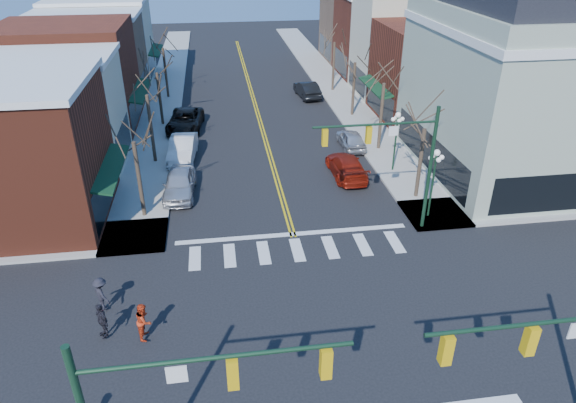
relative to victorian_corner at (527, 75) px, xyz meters
name	(u,v)px	position (x,y,z in m)	size (l,w,h in m)	color
ground	(320,330)	(-16.50, -14.50, -6.66)	(160.00, 160.00, 0.00)	black
sidewalk_left	(152,156)	(-25.25, 5.50, -6.58)	(3.50, 70.00, 0.15)	#9E9B93
sidewalk_right	(379,144)	(-7.75, 5.50, -6.58)	(3.50, 70.00, 0.15)	#9E9B93
bldg_left_brick_a	(5,157)	(-32.00, -2.75, -2.66)	(10.00, 8.50, 8.00)	maroon
bldg_left_stucco_a	(44,116)	(-32.00, 5.00, -2.91)	(10.00, 7.00, 7.50)	beige
bldg_left_brick_b	(69,78)	(-32.00, 13.00, -2.41)	(10.00, 9.00, 8.50)	maroon
bldg_left_tan	(89,59)	(-32.00, 21.25, -2.76)	(10.00, 7.50, 7.80)	#89654B
bldg_left_stucco_b	(103,41)	(-32.00, 29.00, -2.56)	(10.00, 8.00, 8.20)	beige
bldg_right_brick_a	(438,73)	(-1.00, 11.25, -2.66)	(10.00, 8.50, 8.00)	maroon
bldg_right_stucco	(408,43)	(-1.00, 19.00, -1.66)	(10.00, 7.00, 10.00)	beige
bldg_right_brick_b	(384,36)	(-1.00, 26.50, -2.41)	(10.00, 8.00, 8.50)	maroon
bldg_right_tan	(365,22)	(-1.00, 34.50, -2.16)	(10.00, 8.00, 9.00)	#89654B
victorian_corner	(527,75)	(0.00, 0.00, 0.00)	(12.25, 14.25, 13.30)	#9FAB94
traffic_mast_far_right	(399,154)	(-10.95, -7.10, -1.95)	(6.60, 0.28, 7.20)	#14331E
lamppost_corner	(434,172)	(-8.30, -6.00, -3.70)	(0.36, 0.36, 4.33)	#14331E
lamppost_midblock	(396,132)	(-8.30, 0.50, -3.70)	(0.36, 0.36, 4.33)	#14331E
tree_left_a	(139,181)	(-24.90, -3.50, -4.28)	(0.24, 0.24, 4.76)	#382B21
tree_left_b	(151,130)	(-24.90, 4.50, -4.14)	(0.24, 0.24, 5.04)	#382B21
tree_left_c	(160,100)	(-24.90, 12.50, -4.38)	(0.24, 0.24, 4.55)	#382B21
tree_left_d	(166,74)	(-24.90, 20.50, -4.21)	(0.24, 0.24, 4.90)	#382B21
tree_right_a	(420,164)	(-8.10, -3.50, -4.35)	(0.24, 0.24, 4.62)	#382B21
tree_right_b	(381,117)	(-8.10, 4.50, -4.07)	(0.24, 0.24, 5.18)	#382B21
tree_right_c	(353,90)	(-8.10, 12.50, -4.24)	(0.24, 0.24, 4.83)	#382B21
tree_right_d	(333,67)	(-8.10, 20.50, -4.17)	(0.24, 0.24, 4.97)	#382B21
car_left_near	(179,183)	(-22.90, -0.93, -5.85)	(1.90, 4.71, 1.61)	silver
car_left_mid	(183,149)	(-22.90, 4.81, -5.83)	(1.75, 5.02, 1.65)	silver
car_left_far	(185,121)	(-22.90, 11.07, -5.86)	(2.66, 5.77, 1.60)	black
car_right_near	(346,166)	(-11.70, 0.27, -5.92)	(2.07, 5.08, 1.47)	#991C0D
car_right_mid	(351,139)	(-10.10, 5.24, -5.96)	(1.64, 4.07, 1.39)	silver
car_right_far	(307,89)	(-11.12, 18.79, -5.87)	(1.66, 4.76, 1.57)	black
pedestrian_red_b	(144,321)	(-23.80, -13.97, -5.67)	(0.81, 0.63, 1.67)	red
pedestrian_dark_a	(102,320)	(-25.53, -13.66, -5.69)	(0.95, 0.40, 1.63)	black
pedestrian_dark_b	(101,294)	(-25.84, -11.88, -5.70)	(1.04, 0.60, 1.61)	black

